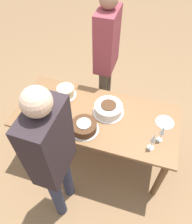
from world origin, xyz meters
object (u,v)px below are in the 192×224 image
at_px(wine_glass_near, 154,139).
at_px(cake_front_chocolate, 84,127).
at_px(person_cutting, 52,154).
at_px(cake_center_white, 108,109).
at_px(wine_glass_far, 163,130).
at_px(cake_back_decorated, 66,92).
at_px(person_watching, 106,51).

bearing_deg(wine_glass_near, cake_front_chocolate, 178.43).
xyz_separation_m(cake_front_chocolate, person_cutting, (-0.08, -0.49, 0.25)).
relative_size(cake_center_white, cake_front_chocolate, 1.14).
bearing_deg(cake_center_white, wine_glass_far, -19.26).
xyz_separation_m(cake_back_decorated, person_watching, (0.32, 0.55, 0.24)).
relative_size(person_cutting, person_watching, 0.99).
height_order(cake_center_white, wine_glass_far, wine_glass_far).
distance_m(cake_front_chocolate, wine_glass_near, 0.68).
xyz_separation_m(cake_center_white, person_watching, (-0.21, 0.66, 0.25)).
distance_m(wine_glass_near, person_watching, 1.22).
relative_size(cake_center_white, wine_glass_far, 1.49).
relative_size(wine_glass_far, person_cutting, 0.13).
height_order(cake_back_decorated, person_watching, person_watching).
bearing_deg(wine_glass_far, cake_front_chocolate, -172.44).
bearing_deg(person_cutting, cake_front_chocolate, -8.07).
bearing_deg(cake_front_chocolate, cake_back_decorated, 131.91).
bearing_deg(person_cutting, wine_glass_far, -52.95).
bearing_deg(wine_glass_near, wine_glass_far, 59.06).
distance_m(cake_center_white, wine_glass_near, 0.60).
distance_m(person_cutting, person_watching, 1.45).
xyz_separation_m(cake_front_chocolate, wine_glass_far, (0.74, 0.10, 0.11)).
bearing_deg(person_cutting, cake_center_white, -16.37).
distance_m(cake_back_decorated, person_watching, 0.69).
bearing_deg(cake_back_decorated, cake_front_chocolate, -48.09).
relative_size(cake_front_chocolate, person_watching, 0.17).
relative_size(cake_center_white, person_cutting, 0.19).
height_order(cake_center_white, person_watching, person_watching).
distance_m(wine_glass_near, person_cutting, 0.90).
height_order(wine_glass_near, wine_glass_far, wine_glass_far).
height_order(wine_glass_far, person_watching, person_watching).
xyz_separation_m(wine_glass_near, person_cutting, (-0.75, -0.47, 0.14)).
height_order(wine_glass_near, person_watching, person_watching).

